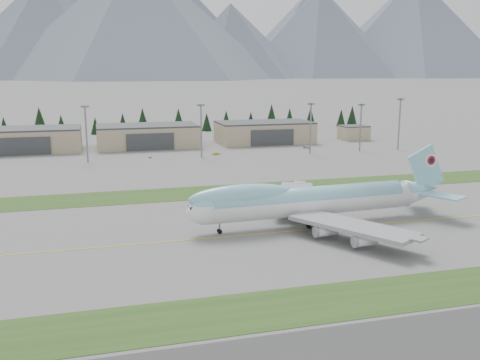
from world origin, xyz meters
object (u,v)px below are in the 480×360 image
object	(u,v)px
hangar_left	(27,140)
hangar_right	(264,132)
service_vehicle_c	(306,148)
service_vehicle_a	(150,157)
service_vehicle_b	(216,155)
hangar_center	(147,136)
boeing_747_freighter	(310,200)

from	to	relation	value
hangar_left	hangar_right	xyz separation A→B (m)	(115.00, 0.00, 0.00)
service_vehicle_c	hangar_right	bearing A→B (deg)	108.39
hangar_left	service_vehicle_a	bearing A→B (deg)	-32.27
service_vehicle_a	service_vehicle_b	size ratio (longest dim) A/B	0.85
hangar_center	service_vehicle_a	distance (m)	33.84
hangar_right	service_vehicle_b	bearing A→B (deg)	-135.05
hangar_right	service_vehicle_b	world-z (taller)	hangar_right
hangar_left	service_vehicle_a	xyz separation A→B (m)	(52.79, -33.34, -5.39)
hangar_center	service_vehicle_b	bearing A→B (deg)	-50.70
hangar_left	service_vehicle_c	xyz separation A→B (m)	(128.29, -24.84, -5.39)
hangar_left	hangar_center	world-z (taller)	same
service_vehicle_a	service_vehicle_c	world-z (taller)	service_vehicle_c
hangar_center	service_vehicle_c	size ratio (longest dim) A/B	11.48
hangar_right	service_vehicle_b	xyz separation A→B (m)	(-33.02, -32.96, -5.39)
boeing_747_freighter	hangar_left	size ratio (longest dim) A/B	1.45
hangar_left	hangar_center	distance (m)	55.00
boeing_747_freighter	service_vehicle_c	world-z (taller)	boeing_747_freighter
hangar_center	service_vehicle_a	world-z (taller)	hangar_center
hangar_right	service_vehicle_c	world-z (taller)	hangar_right
service_vehicle_c	boeing_747_freighter	bearing A→B (deg)	-121.64
boeing_747_freighter	service_vehicle_c	size ratio (longest dim) A/B	16.68
service_vehicle_b	service_vehicle_c	world-z (taller)	service_vehicle_b
boeing_747_freighter	service_vehicle_c	distance (m)	130.35
hangar_center	service_vehicle_b	distance (m)	42.93
hangar_left	hangar_center	size ratio (longest dim) A/B	1.00
hangar_left	hangar_right	size ratio (longest dim) A/B	1.00
service_vehicle_b	service_vehicle_c	distance (m)	47.02
service_vehicle_a	service_vehicle_b	xyz separation A→B (m)	(29.19, 0.38, 0.00)
hangar_right	service_vehicle_a	bearing A→B (deg)	-151.81
hangar_right	hangar_center	bearing A→B (deg)	180.00
service_vehicle_b	hangar_right	bearing A→B (deg)	-47.37
service_vehicle_b	service_vehicle_c	xyz separation A→B (m)	(46.31, 8.12, 0.00)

